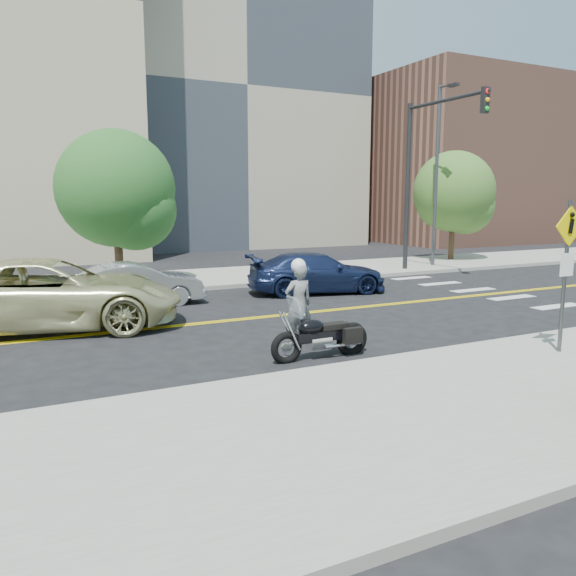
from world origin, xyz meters
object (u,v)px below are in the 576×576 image
at_px(motorcycle, 321,326).
at_px(suv, 50,294).
at_px(parked_car_silver, 136,284).
at_px(motorcyclist, 298,302).
at_px(pedestrian_sign, 566,262).
at_px(parked_car_blue, 317,273).

height_order(motorcycle, suv, suv).
xyz_separation_m(suv, parked_car_silver, (2.51, 2.16, -0.22)).
bearing_deg(motorcyclist, pedestrian_sign, 139.56).
height_order(suv, parked_car_blue, suv).
xyz_separation_m(suv, parked_car_blue, (8.52, 1.82, -0.19)).
height_order(motorcyclist, parked_car_blue, motorcyclist).
xyz_separation_m(motorcycle, suv, (-4.67, 5.17, 0.23)).
xyz_separation_m(pedestrian_sign, parked_car_silver, (-6.40, 9.53, -1.31)).
bearing_deg(suv, parked_car_blue, -64.96).
bearing_deg(motorcycle, suv, 131.43).
bearing_deg(motorcycle, pedestrian_sign, -28.05).
bearing_deg(pedestrian_sign, parked_car_blue, 92.45).
distance_m(pedestrian_sign, motorcycle, 4.95).
bearing_deg(parked_car_silver, motorcycle, -162.95).
bearing_deg(motorcyclist, parked_car_silver, -71.94).
relative_size(pedestrian_sign, parked_car_silver, 0.76).
height_order(pedestrian_sign, suv, pedestrian_sign).
bearing_deg(motorcycle, parked_car_blue, 60.54).
xyz_separation_m(motorcyclist, parked_car_silver, (-2.24, 6.20, -0.30)).
height_order(motorcyclist, parked_car_silver, motorcyclist).
bearing_deg(suv, motorcyclist, -117.42).
height_order(motorcyclist, motorcycle, motorcyclist).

